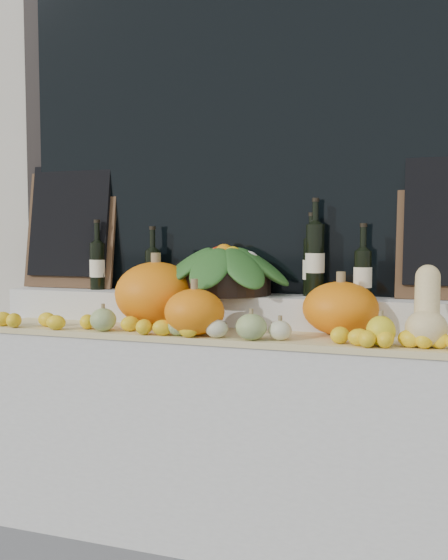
# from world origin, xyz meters

# --- Properties ---
(storefront_facade) EXTENTS (7.00, 0.94, 4.50)m
(storefront_facade) POSITION_xyz_m (0.00, 2.25, 2.25)
(storefront_facade) COLOR beige
(storefront_facade) RESTS_ON ground
(display_sill) EXTENTS (2.30, 0.55, 0.88)m
(display_sill) POSITION_xyz_m (0.00, 1.52, 0.44)
(display_sill) COLOR silver
(display_sill) RESTS_ON ground
(rear_tier) EXTENTS (2.30, 0.25, 0.16)m
(rear_tier) POSITION_xyz_m (0.00, 1.68, 0.96)
(rear_tier) COLOR silver
(rear_tier) RESTS_ON display_sill
(straw_bedding) EXTENTS (2.10, 0.32, 0.02)m
(straw_bedding) POSITION_xyz_m (0.00, 1.40, 0.89)
(straw_bedding) COLOR tan
(straw_bedding) RESTS_ON display_sill
(pumpkin_left) EXTENTS (0.48, 0.48, 0.28)m
(pumpkin_left) POSITION_xyz_m (-0.34, 1.51, 1.05)
(pumpkin_left) COLOR orange
(pumpkin_left) RESTS_ON straw_bedding
(pumpkin_right) EXTENTS (0.31, 0.31, 0.22)m
(pumpkin_right) POSITION_xyz_m (0.47, 1.52, 1.01)
(pumpkin_right) COLOR orange
(pumpkin_right) RESTS_ON straw_bedding
(pumpkin_center) EXTENTS (0.26, 0.26, 0.19)m
(pumpkin_center) POSITION_xyz_m (-0.08, 1.32, 1.00)
(pumpkin_center) COLOR orange
(pumpkin_center) RESTS_ON straw_bedding
(butternut_squash) EXTENTS (0.15, 0.21, 0.29)m
(butternut_squash) POSITION_xyz_m (0.80, 1.37, 1.03)
(butternut_squash) COLOR #E8CA88
(butternut_squash) RESTS_ON straw_bedding
(decorative_gourds) EXTENTS (1.24, 0.14, 0.14)m
(decorative_gourds) POSITION_xyz_m (0.07, 1.29, 0.95)
(decorative_gourds) COLOR #396E21
(decorative_gourds) RESTS_ON straw_bedding
(lemon_heap) EXTENTS (2.20, 0.16, 0.06)m
(lemon_heap) POSITION_xyz_m (0.00, 1.29, 0.94)
(lemon_heap) COLOR yellow
(lemon_heap) RESTS_ON straw_bedding
(produce_bowl) EXTENTS (0.64, 0.64, 0.24)m
(produce_bowl) POSITION_xyz_m (-0.07, 1.66, 1.15)
(produce_bowl) COLOR black
(produce_bowl) RESTS_ON rear_tier
(wine_bottle_far_left) EXTENTS (0.08, 0.08, 0.34)m
(wine_bottle_far_left) POSITION_xyz_m (-0.74, 1.69, 1.16)
(wine_bottle_far_left) COLOR black
(wine_bottle_far_left) RESTS_ON rear_tier
(wine_bottle_near_left) EXTENTS (0.08, 0.08, 0.31)m
(wine_bottle_near_left) POSITION_xyz_m (-0.44, 1.69, 1.14)
(wine_bottle_near_left) COLOR black
(wine_bottle_near_left) RESTS_ON rear_tier
(wine_bottle_tall) EXTENTS (0.08, 0.08, 0.43)m
(wine_bottle_tall) POSITION_xyz_m (0.33, 1.69, 1.20)
(wine_bottle_tall) COLOR black
(wine_bottle_tall) RESTS_ON rear_tier
(wine_bottle_near_right) EXTENTS (0.08, 0.08, 0.36)m
(wine_bottle_near_right) POSITION_xyz_m (0.32, 1.71, 1.17)
(wine_bottle_near_right) COLOR black
(wine_bottle_near_right) RESTS_ON rear_tier
(wine_bottle_far_right) EXTENTS (0.08, 0.08, 0.32)m
(wine_bottle_far_right) POSITION_xyz_m (0.54, 1.65, 1.15)
(wine_bottle_far_right) COLOR black
(wine_bottle_far_right) RESTS_ON rear_tier
(chalkboard_left) EXTENTS (0.50, 0.12, 0.62)m
(chalkboard_left) POSITION_xyz_m (-0.92, 1.74, 1.36)
(chalkboard_left) COLOR #4C331E
(chalkboard_left) RESTS_ON rear_tier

